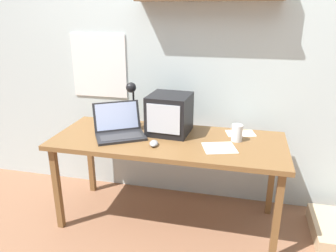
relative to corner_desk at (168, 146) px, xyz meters
name	(u,v)px	position (x,y,z in m)	size (l,w,h in m)	color
ground_plane	(168,219)	(0.00, 0.00, -0.65)	(12.00, 12.00, 0.00)	#8E6146
back_wall	(182,47)	(0.01, 0.48, 0.67)	(5.60, 0.24, 2.60)	silver
corner_desk	(168,146)	(0.00, 0.00, 0.00)	(1.71, 0.69, 0.70)	brown
crt_monitor	(170,114)	(-0.02, 0.13, 0.21)	(0.32, 0.33, 0.30)	black
laptop	(119,128)	(-0.38, -0.01, 0.12)	(0.46, 0.45, 0.23)	#232326
desk_lamp	(132,97)	(-0.34, 0.20, 0.30)	(0.10, 0.14, 0.37)	black
juice_glass	(237,134)	(0.49, 0.08, 0.11)	(0.08, 0.08, 0.12)	white
computer_mouse	(154,143)	(-0.07, -0.15, 0.07)	(0.08, 0.12, 0.03)	gray
loose_paper_near_monitor	(219,148)	(0.39, -0.09, 0.06)	(0.27, 0.26, 0.00)	silver
printed_handout	(240,133)	(0.52, 0.23, 0.06)	(0.24, 0.19, 0.00)	white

